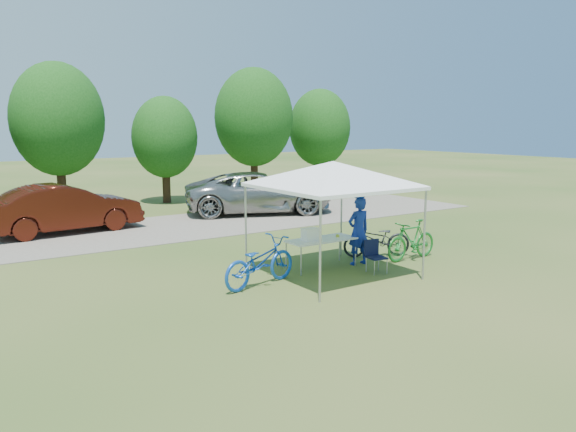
{
  "coord_description": "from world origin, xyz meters",
  "views": [
    {
      "loc": [
        -8.15,
        -10.23,
        3.58
      ],
      "look_at": [
        0.08,
        2.0,
        1.16
      ],
      "focal_mm": 35.0,
      "sensor_mm": 36.0,
      "label": 1
    }
  ],
  "objects_px": {
    "bike_blue": "(260,262)",
    "sedan": "(65,208)",
    "minivan": "(259,192)",
    "bike_dark": "(377,239)",
    "folding_table": "(321,241)",
    "cyclist": "(359,231)",
    "folding_chair": "(374,253)",
    "cooler": "(311,234)",
    "bike_green": "(412,240)"
  },
  "relations": [
    {
      "from": "folding_chair",
      "to": "cooler",
      "type": "distance_m",
      "value": 1.62
    },
    {
      "from": "folding_chair",
      "to": "sedan",
      "type": "relative_size",
      "value": 0.16
    },
    {
      "from": "folding_chair",
      "to": "sedan",
      "type": "xyz_separation_m",
      "value": [
        -5.07,
        9.47,
        0.35
      ]
    },
    {
      "from": "cooler",
      "to": "sedan",
      "type": "distance_m",
      "value": 9.28
    },
    {
      "from": "bike_blue",
      "to": "bike_dark",
      "type": "relative_size",
      "value": 1.11
    },
    {
      "from": "bike_green",
      "to": "sedan",
      "type": "bearing_deg",
      "value": -145.23
    },
    {
      "from": "minivan",
      "to": "folding_table",
      "type": "bearing_deg",
      "value": -178.95
    },
    {
      "from": "sedan",
      "to": "folding_table",
      "type": "bearing_deg",
      "value": -158.88
    },
    {
      "from": "bike_dark",
      "to": "sedan",
      "type": "relative_size",
      "value": 0.38
    },
    {
      "from": "folding_table",
      "to": "cooler",
      "type": "relative_size",
      "value": 4.28
    },
    {
      "from": "bike_blue",
      "to": "sedan",
      "type": "distance_m",
      "value": 9.16
    },
    {
      "from": "folding_chair",
      "to": "cooler",
      "type": "xyz_separation_m",
      "value": [
        -1.15,
        1.06,
        0.43
      ]
    },
    {
      "from": "bike_dark",
      "to": "minivan",
      "type": "xyz_separation_m",
      "value": [
        1.26,
        8.3,
        0.35
      ]
    },
    {
      "from": "bike_green",
      "to": "bike_dark",
      "type": "bearing_deg",
      "value": -146.28
    },
    {
      "from": "minivan",
      "to": "bike_green",
      "type": "bearing_deg",
      "value": -162.45
    },
    {
      "from": "folding_chair",
      "to": "minivan",
      "type": "distance_m",
      "value": 9.77
    },
    {
      "from": "folding_chair",
      "to": "bike_dark",
      "type": "distance_m",
      "value": 1.64
    },
    {
      "from": "cyclist",
      "to": "bike_dark",
      "type": "height_order",
      "value": "cyclist"
    },
    {
      "from": "folding_chair",
      "to": "cooler",
      "type": "height_order",
      "value": "cooler"
    },
    {
      "from": "cyclist",
      "to": "sedan",
      "type": "height_order",
      "value": "cyclist"
    },
    {
      "from": "folding_table",
      "to": "bike_blue",
      "type": "xyz_separation_m",
      "value": [
        -2.1,
        -0.49,
        -0.15
      ]
    },
    {
      "from": "cyclist",
      "to": "bike_green",
      "type": "height_order",
      "value": "cyclist"
    },
    {
      "from": "folding_table",
      "to": "folding_chair",
      "type": "relative_size",
      "value": 2.25
    },
    {
      "from": "folding_table",
      "to": "bike_dark",
      "type": "relative_size",
      "value": 0.97
    },
    {
      "from": "folding_chair",
      "to": "bike_blue",
      "type": "bearing_deg",
      "value": 178.08
    },
    {
      "from": "bike_blue",
      "to": "bike_dark",
      "type": "distance_m",
      "value": 4.11
    },
    {
      "from": "cooler",
      "to": "folding_chair",
      "type": "bearing_deg",
      "value": -42.79
    },
    {
      "from": "cyclist",
      "to": "folding_table",
      "type": "bearing_deg",
      "value": -10.89
    },
    {
      "from": "folding_table",
      "to": "sedan",
      "type": "height_order",
      "value": "sedan"
    },
    {
      "from": "minivan",
      "to": "sedan",
      "type": "distance_m",
      "value": 7.5
    },
    {
      "from": "folding_chair",
      "to": "minivan",
      "type": "height_order",
      "value": "minivan"
    },
    {
      "from": "folding_chair",
      "to": "cyclist",
      "type": "relative_size",
      "value": 0.46
    },
    {
      "from": "bike_dark",
      "to": "sedan",
      "type": "distance_m",
      "value": 10.39
    },
    {
      "from": "folding_table",
      "to": "bike_blue",
      "type": "relative_size",
      "value": 0.87
    },
    {
      "from": "bike_blue",
      "to": "minivan",
      "type": "height_order",
      "value": "minivan"
    },
    {
      "from": "cyclist",
      "to": "bike_blue",
      "type": "relative_size",
      "value": 0.84
    },
    {
      "from": "folding_chair",
      "to": "bike_blue",
      "type": "relative_size",
      "value": 0.39
    },
    {
      "from": "bike_dark",
      "to": "sedan",
      "type": "bearing_deg",
      "value": -117.85
    },
    {
      "from": "bike_dark",
      "to": "minivan",
      "type": "relative_size",
      "value": 0.31
    },
    {
      "from": "bike_blue",
      "to": "bike_green",
      "type": "relative_size",
      "value": 1.17
    },
    {
      "from": "cyclist",
      "to": "minivan",
      "type": "bearing_deg",
      "value": -101.19
    },
    {
      "from": "folding_table",
      "to": "minivan",
      "type": "distance_m",
      "value": 9.0
    },
    {
      "from": "folding_table",
      "to": "bike_dark",
      "type": "bearing_deg",
      "value": 2.9
    },
    {
      "from": "bike_green",
      "to": "minivan",
      "type": "distance_m",
      "value": 9.08
    },
    {
      "from": "folding_table",
      "to": "cyclist",
      "type": "xyz_separation_m",
      "value": [
        1.0,
        -0.25,
        0.18
      ]
    },
    {
      "from": "minivan",
      "to": "bike_dark",
      "type": "bearing_deg",
      "value": -166.55
    },
    {
      "from": "folding_table",
      "to": "folding_chair",
      "type": "xyz_separation_m",
      "value": [
        0.81,
        -1.06,
        -0.23
      ]
    },
    {
      "from": "cyclist",
      "to": "bike_dark",
      "type": "xyz_separation_m",
      "value": [
        0.97,
        0.35,
        -0.38
      ]
    },
    {
      "from": "folding_table",
      "to": "sedan",
      "type": "bearing_deg",
      "value": 116.87
    },
    {
      "from": "cyclist",
      "to": "bike_dark",
      "type": "bearing_deg",
      "value": -156.8
    }
  ]
}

